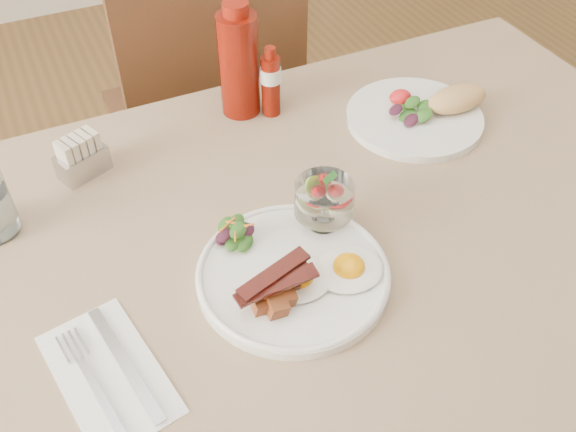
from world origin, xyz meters
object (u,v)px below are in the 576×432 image
(second_plate, at_px, (425,112))
(main_plate, at_px, (293,275))
(table, at_px, (334,257))
(hot_sauce_bottle, at_px, (271,82))
(ketchup_bottle, at_px, (239,63))
(chair_far, at_px, (208,116))
(fruit_cup, at_px, (324,199))
(sugar_caddy, at_px, (82,158))

(second_plate, bearing_deg, main_plate, -147.31)
(table, xyz_separation_m, hot_sauce_bottle, (0.02, 0.31, 0.16))
(table, distance_m, main_plate, 0.17)
(second_plate, height_order, hot_sauce_bottle, hot_sauce_bottle)
(ketchup_bottle, height_order, hot_sauce_bottle, ketchup_bottle)
(main_plate, height_order, ketchup_bottle, ketchup_bottle)
(table, bearing_deg, hot_sauce_bottle, 85.60)
(second_plate, xyz_separation_m, ketchup_bottle, (-0.30, 0.17, 0.09))
(chair_far, distance_m, second_plate, 0.62)
(fruit_cup, xyz_separation_m, sugar_caddy, (-0.31, 0.29, -0.03))
(fruit_cup, bearing_deg, ketchup_bottle, 88.82)
(ketchup_bottle, distance_m, sugar_caddy, 0.33)
(ketchup_bottle, relative_size, sugar_caddy, 2.30)
(fruit_cup, xyz_separation_m, ketchup_bottle, (0.01, 0.36, 0.04))
(fruit_cup, height_order, second_plate, fruit_cup)
(chair_far, relative_size, sugar_caddy, 9.85)
(chair_far, relative_size, second_plate, 3.39)
(second_plate, xyz_separation_m, hot_sauce_bottle, (-0.25, 0.14, 0.05))
(ketchup_bottle, xyz_separation_m, hot_sauce_bottle, (0.05, -0.03, -0.04))
(table, height_order, fruit_cup, fruit_cup)
(ketchup_bottle, bearing_deg, hot_sauce_bottle, -33.93)
(second_plate, bearing_deg, sugar_caddy, 169.59)
(main_plate, distance_m, ketchup_bottle, 0.45)
(table, xyz_separation_m, ketchup_bottle, (-0.02, 0.35, 0.19))
(chair_far, bearing_deg, table, -90.00)
(chair_far, height_order, ketchup_bottle, ketchup_bottle)
(table, relative_size, chair_far, 1.43)
(table, height_order, main_plate, main_plate)
(chair_far, bearing_deg, main_plate, -98.83)
(main_plate, relative_size, sugar_caddy, 2.96)
(main_plate, xyz_separation_m, hot_sauce_bottle, (0.14, 0.39, 0.06))
(fruit_cup, height_order, sugar_caddy, fruit_cup)
(table, bearing_deg, sugar_caddy, 139.97)
(fruit_cup, bearing_deg, main_plate, -140.14)
(chair_far, distance_m, main_plate, 0.79)
(main_plate, bearing_deg, table, 34.74)
(main_plate, bearing_deg, fruit_cup, 39.86)
(ketchup_bottle, distance_m, hot_sauce_bottle, 0.07)
(main_plate, height_order, sugar_caddy, sugar_caddy)
(main_plate, relative_size, fruit_cup, 3.07)
(sugar_caddy, bearing_deg, fruit_cup, -66.73)
(fruit_cup, bearing_deg, hot_sauce_bottle, 80.22)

